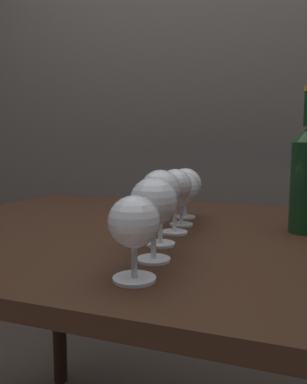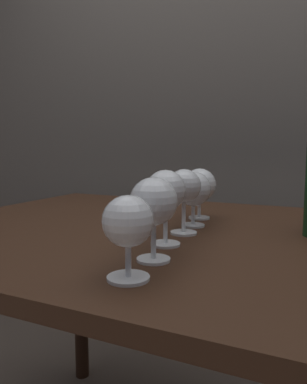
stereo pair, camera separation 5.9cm
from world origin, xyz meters
name	(u,v)px [view 2 (the right image)]	position (x,y,z in m)	size (l,w,h in m)	color
back_wall	(259,75)	(0.00, 0.94, 1.30)	(5.00, 0.08, 2.60)	#59544F
dining_table	(189,269)	(0.00, 0.00, 0.68)	(1.34, 0.91, 0.78)	#382114
wine_glass_white	(128,224)	(0.02, -0.34, 0.86)	(0.08, 0.08, 0.12)	white
wine_glass_cabernet	(154,203)	(0.02, -0.25, 0.88)	(0.08, 0.08, 0.14)	white
wine_glass_pinot	(167,192)	(0.00, -0.15, 0.88)	(0.08, 0.08, 0.15)	white
wine_glass_amber	(185,188)	(0.00, -0.04, 0.88)	(0.07, 0.07, 0.14)	white
wine_glass_rose	(193,190)	(-0.01, 0.04, 0.87)	(0.08, 0.08, 0.13)	white
wine_glass_port	(200,186)	(-0.02, 0.14, 0.87)	(0.09, 0.09, 0.14)	white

